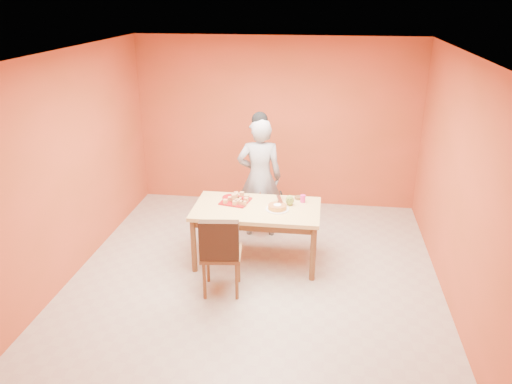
# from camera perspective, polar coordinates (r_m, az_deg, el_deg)

# --- Properties ---
(floor) EXTENTS (5.00, 5.00, 0.00)m
(floor) POSITION_cam_1_polar(r_m,az_deg,el_deg) (6.26, -0.19, -9.88)
(floor) COLOR #BBB59F
(floor) RESTS_ON ground
(ceiling) EXTENTS (5.00, 5.00, 0.00)m
(ceiling) POSITION_cam_1_polar(r_m,az_deg,el_deg) (5.35, -0.22, 15.49)
(ceiling) COLOR white
(ceiling) RESTS_ON wall_back
(wall_back) EXTENTS (4.50, 0.00, 4.50)m
(wall_back) POSITION_cam_1_polar(r_m,az_deg,el_deg) (8.04, 2.35, 7.87)
(wall_back) COLOR #C84B2E
(wall_back) RESTS_ON floor
(wall_left) EXTENTS (0.00, 5.00, 5.00)m
(wall_left) POSITION_cam_1_polar(r_m,az_deg,el_deg) (6.37, -20.69, 2.65)
(wall_left) COLOR #C84B2E
(wall_left) RESTS_ON floor
(wall_right) EXTENTS (0.00, 5.00, 5.00)m
(wall_right) POSITION_cam_1_polar(r_m,az_deg,el_deg) (5.81, 22.34, 0.60)
(wall_right) COLOR #C84B2E
(wall_right) RESTS_ON floor
(dining_table) EXTENTS (1.60, 0.90, 0.76)m
(dining_table) POSITION_cam_1_polar(r_m,az_deg,el_deg) (6.36, 0.09, -2.53)
(dining_table) COLOR tan
(dining_table) RESTS_ON floor
(dining_chair) EXTENTS (0.51, 0.58, 1.00)m
(dining_chair) POSITION_cam_1_polar(r_m,az_deg,el_deg) (5.78, -4.03, -6.87)
(dining_chair) COLOR brown
(dining_chair) RESTS_ON floor
(pastry_pile) EXTENTS (0.31, 0.31, 0.10)m
(pastry_pile) POSITION_cam_1_polar(r_m,az_deg,el_deg) (6.46, -2.36, -0.56)
(pastry_pile) COLOR tan
(pastry_pile) RESTS_ON pastry_platter
(person) EXTENTS (0.68, 0.50, 1.73)m
(person) POSITION_cam_1_polar(r_m,az_deg,el_deg) (7.03, 0.41, 1.64)
(person) COLOR gray
(person) RESTS_ON floor
(pastry_platter) EXTENTS (0.41, 0.41, 0.02)m
(pastry_platter) POSITION_cam_1_polar(r_m,az_deg,el_deg) (6.49, -2.36, -1.05)
(pastry_platter) COLOR maroon
(pastry_platter) RESTS_ON dining_table
(red_dinner_plate) EXTENTS (0.28, 0.28, 0.01)m
(red_dinner_plate) POSITION_cam_1_polar(r_m,az_deg,el_deg) (6.61, -2.84, -0.63)
(red_dinner_plate) COLOR maroon
(red_dinner_plate) RESTS_ON dining_table
(white_cake_plate) EXTENTS (0.35, 0.35, 0.01)m
(white_cake_plate) POSITION_cam_1_polar(r_m,az_deg,el_deg) (6.26, 2.45, -1.99)
(white_cake_plate) COLOR white
(white_cake_plate) RESTS_ON dining_table
(sponge_cake) EXTENTS (0.31, 0.31, 0.05)m
(sponge_cake) POSITION_cam_1_polar(r_m,az_deg,el_deg) (6.24, 2.46, -1.72)
(sponge_cake) COLOR gold
(sponge_cake) RESTS_ON white_cake_plate
(cake_server) EXTENTS (0.11, 0.27, 0.01)m
(cake_server) POSITION_cam_1_polar(r_m,az_deg,el_deg) (6.39, 2.71, -0.81)
(cake_server) COLOR white
(cake_server) RESTS_ON sponge_cake
(egg_ornament) EXTENTS (0.13, 0.12, 0.14)m
(egg_ornament) POSITION_cam_1_polar(r_m,az_deg,el_deg) (6.37, 3.88, -0.94)
(egg_ornament) COLOR olive
(egg_ornament) RESTS_ON dining_table
(magenta_glass) EXTENTS (0.07, 0.07, 0.10)m
(magenta_glass) POSITION_cam_1_polar(r_m,az_deg,el_deg) (6.49, 5.38, -0.76)
(magenta_glass) COLOR #D21F79
(magenta_glass) RESTS_ON dining_table
(checker_tin) EXTENTS (0.14, 0.14, 0.03)m
(checker_tin) POSITION_cam_1_polar(r_m,az_deg,el_deg) (6.60, 4.87, -0.65)
(checker_tin) COLOR #3E2110
(checker_tin) RESTS_ON dining_table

